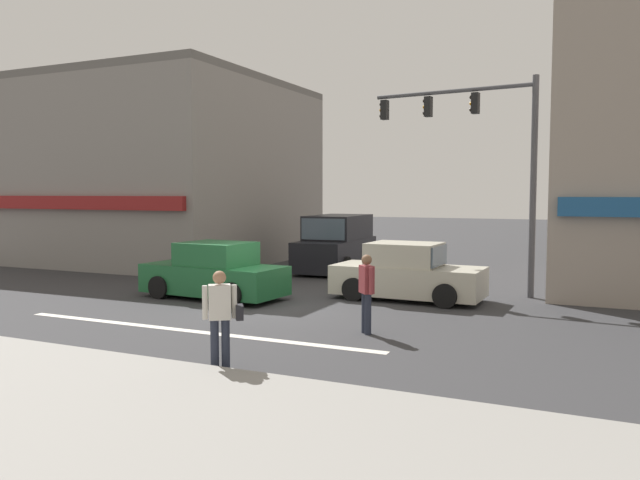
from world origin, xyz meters
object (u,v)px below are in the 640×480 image
traffic_light_mast (487,146)px  pedestrian_foreground_with_bag (221,314)px  van_parked_curbside (336,244)px  sedan_approaching_near (407,274)px  utility_pole_near_left (130,175)px  pedestrian_mid_crossing (367,289)px  sedan_crossing_center (214,273)px

traffic_light_mast → pedestrian_foreground_with_bag: (-2.56, -9.89, -3.35)m
van_parked_curbside → pedestrian_foreground_with_bag: size_ratio=2.81×
sedan_approaching_near → pedestrian_foreground_with_bag: size_ratio=2.48×
utility_pole_near_left → pedestrian_foreground_with_bag: bearing=-43.1°
sedan_approaching_near → pedestrian_mid_crossing: size_ratio=2.48×
utility_pole_near_left → traffic_light_mast: utility_pole_near_left is taller
pedestrian_mid_crossing → traffic_light_mast: bearing=78.1°
sedan_approaching_near → pedestrian_mid_crossing: pedestrian_mid_crossing is taller
pedestrian_foreground_with_bag → pedestrian_mid_crossing: 3.77m
van_parked_curbside → pedestrian_mid_crossing: bearing=-63.4°
pedestrian_foreground_with_bag → utility_pole_near_left: bearing=136.9°
van_parked_curbside → pedestrian_foreground_with_bag: (3.58, -13.16, -0.05)m
sedan_approaching_near → van_parked_curbside: (-4.35, 5.17, 0.29)m
sedan_approaching_near → van_parked_curbside: 6.77m
sedan_approaching_near → sedan_crossing_center: size_ratio=0.98×
pedestrian_foreground_with_bag → traffic_light_mast: bearing=75.5°
traffic_light_mast → pedestrian_foreground_with_bag: 10.75m
utility_pole_near_left → pedestrian_mid_crossing: 14.51m
sedan_approaching_near → van_parked_curbside: van_parked_curbside is taller
traffic_light_mast → sedan_crossing_center: bearing=-149.9°
van_parked_curbside → traffic_light_mast: bearing=-28.1°
sedan_crossing_center → pedestrian_foreground_with_bag: 7.31m
traffic_light_mast → sedan_crossing_center: traffic_light_mast is taller
pedestrian_foreground_with_bag → van_parked_curbside: bearing=105.2°
sedan_approaching_near → traffic_light_mast: bearing=46.8°
sedan_approaching_near → pedestrian_mid_crossing: bearing=-84.1°
traffic_light_mast → utility_pole_near_left: bearing=177.5°
pedestrian_foreground_with_bag → pedestrian_mid_crossing: (1.23, 3.57, -0.00)m
pedestrian_foreground_with_bag → pedestrian_mid_crossing: size_ratio=1.00×
sedan_approaching_near → utility_pole_near_left: bearing=168.2°
pedestrian_mid_crossing → utility_pole_near_left: bearing=150.9°
utility_pole_near_left → sedan_approaching_near: size_ratio=1.70×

